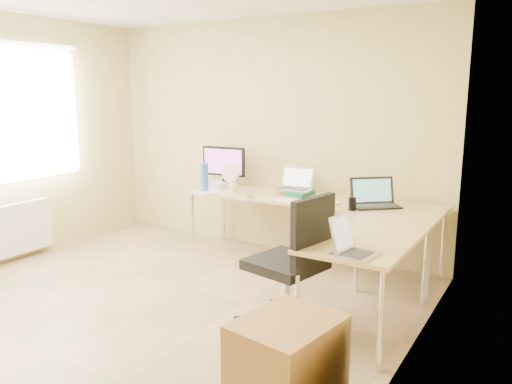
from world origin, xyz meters
The scene contains 22 objects.
floor centered at (0.00, 0.00, 0.00)m, with size 4.50×4.50×0.00m, color tan.
wall_back centered at (0.00, 2.25, 1.30)m, with size 4.50×4.50×0.00m, color tan.
wall_right centered at (2.10, 0.00, 1.30)m, with size 4.50×4.50×0.00m, color tan.
desk_main centered at (0.72, 1.85, 0.36)m, with size 2.65×0.70×0.73m, color tan.
desk_return centered at (1.70, 0.85, 0.36)m, with size 0.70×1.30×0.73m, color tan.
monitor centered at (-0.40, 1.96, 0.96)m, with size 0.53×0.17×0.45m, color black.
book_stack centered at (0.60, 1.91, 0.75)m, with size 0.20×0.27×0.05m, color #105B4A.
laptop_center centered at (0.51, 1.93, 0.89)m, with size 0.36×0.28×0.23m, color #ACADB1.
laptop_black centered at (1.44, 1.80, 0.87)m, with size 0.43×0.32×0.27m, color black.
keyboard centered at (0.69, 1.55, 0.74)m, with size 0.41×0.11×0.02m, color silver.
mouse centered at (1.09, 1.70, 0.75)m, with size 0.10×0.06×0.03m, color beige.
mug centered at (-0.10, 1.69, 0.78)m, with size 0.10×0.10×0.09m, color silver.
cd_stack centered at (0.21, 1.55, 0.74)m, with size 0.11×0.11×0.03m, color silver.
water_bottle centered at (-0.40, 1.59, 0.88)m, with size 0.09×0.09×0.31m, color blue.
papers centered at (-0.35, 1.55, 0.73)m, with size 0.21×0.30×0.01m, color silver.
white_box centered at (-0.36, 1.79, 0.77)m, with size 0.19×0.14×0.07m, color silver.
desk_fan centered at (-0.22, 1.86, 0.86)m, with size 0.20×0.20×0.25m, color white.
black_cup centered at (1.30, 1.55, 0.79)m, with size 0.07×0.07×0.12m, color black.
laptop_return centered at (1.78, 0.33, 0.83)m, with size 0.25×0.31×0.21m, color #ADAABD.
office_chair centered at (1.19, 0.48, 0.50)m, with size 0.65×0.65×1.08m, color black.
radiator centered at (-2.03, 0.40, 0.35)m, with size 0.09×0.80×0.55m, color white.
window centered at (-2.05, 0.40, 1.55)m, with size 0.10×1.80×1.40m, color white.
Camera 1 is at (2.87, -2.72, 1.79)m, focal length 35.34 mm.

